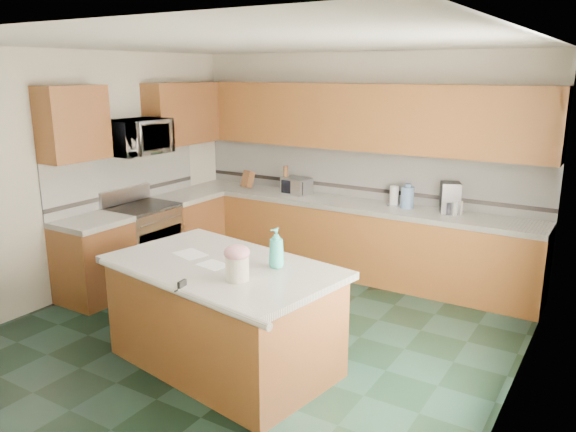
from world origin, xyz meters
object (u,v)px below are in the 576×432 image
Objects in this scene: soap_bottle_island at (276,248)px; toaster_oven at (297,186)px; knife_block at (248,179)px; island_base at (224,318)px; island_top at (222,267)px; treat_jar at (237,268)px; coffee_maker at (450,198)px.

toaster_oven is (-1.32, 2.51, -0.06)m from soap_bottle_island.
knife_block reaches higher than toaster_oven.
toaster_oven reaches higher than island_base.
knife_block is at bearing 130.83° from island_top.
soap_bottle_island is at bearing 30.35° from island_top.
soap_bottle_island reaches higher than island_top.
island_base is 9.83× the size of treat_jar.
coffee_maker is (0.77, 2.94, 0.08)m from treat_jar.
island_top is (0.00, 0.00, 0.46)m from island_base.
coffee_maker is at bearing 11.38° from knife_block.
treat_jar is (0.33, -0.23, 0.58)m from island_base.
island_top is 5.43× the size of toaster_oven.
soap_bottle_island is at bearing 30.35° from island_base.
toaster_oven is 1.02× the size of coffee_maker.
knife_block is (-2.10, 2.51, -0.05)m from soap_bottle_island.
toaster_oven reaches higher than treat_jar.
knife_block is at bearing 130.83° from island_base.
knife_block is (-1.67, 2.68, 0.15)m from island_top.
island_base is 0.95× the size of island_top.
soap_bottle_island reaches higher than toaster_oven.
soap_bottle_island is 2.63m from coffee_maker.
island_top is at bearing 0.00° from island_base.
island_top is at bearing -47.36° from knife_block.
island_top is at bearing 167.97° from treat_jar.
soap_bottle_island reaches higher than treat_jar.
coffee_maker is at bearing 76.81° from island_base.
treat_jar is 3.53m from knife_block.
island_top is 2.83m from toaster_oven.
coffee_maker is (1.99, 0.03, 0.07)m from toaster_oven.
knife_block reaches higher than island_top.
soap_bottle_island is at bearing 98.72° from treat_jar.
knife_block is (-1.67, 2.68, 0.61)m from island_base.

